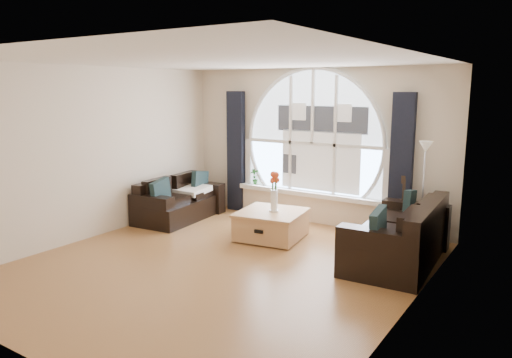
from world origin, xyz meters
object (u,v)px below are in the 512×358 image
at_px(floor_lamp, 423,195).
at_px(guitar, 404,208).
at_px(sofa_left, 179,198).
at_px(vase_flowers, 274,187).
at_px(sofa_right, 398,234).
at_px(potted_plant, 255,176).
at_px(coffee_chest, 271,224).

xyz_separation_m(floor_lamp, guitar, (-0.30, 0.11, -0.27)).
xyz_separation_m(sofa_left, vase_flowers, (2.05, -0.07, 0.43)).
height_order(sofa_right, potted_plant, potted_plant).
relative_size(sofa_left, floor_lamp, 1.03).
bearing_deg(guitar, sofa_left, 176.38).
bearing_deg(vase_flowers, guitar, 29.21).
xyz_separation_m(sofa_right, guitar, (-0.21, 0.95, 0.13)).
bearing_deg(coffee_chest, potted_plant, 124.02).
height_order(sofa_left, floor_lamp, floor_lamp).
distance_m(floor_lamp, potted_plant, 3.24).
height_order(sofa_left, guitar, guitar).
distance_m(sofa_right, potted_plant, 3.36).
distance_m(coffee_chest, guitar, 2.06).
relative_size(sofa_right, vase_flowers, 2.79).
height_order(vase_flowers, potted_plant, vase_flowers).
distance_m(vase_flowers, guitar, 2.03).
relative_size(floor_lamp, guitar, 1.51).
distance_m(coffee_chest, floor_lamp, 2.34).
height_order(sofa_left, coffee_chest, sofa_left).
bearing_deg(potted_plant, sofa_left, -127.37).
distance_m(sofa_left, sofa_right, 4.01).
bearing_deg(vase_flowers, sofa_right, 0.69).
xyz_separation_m(sofa_left, guitar, (3.80, 0.91, 0.13)).
xyz_separation_m(floor_lamp, potted_plant, (-3.22, 0.35, -0.09)).
bearing_deg(sofa_left, potted_plant, 47.35).
distance_m(sofa_right, vase_flowers, 2.01).
relative_size(vase_flowers, potted_plant, 2.18).
xyz_separation_m(vase_flowers, guitar, (1.75, 0.98, -0.30)).
relative_size(sofa_right, floor_lamp, 1.22).
distance_m(coffee_chest, potted_plant, 1.73).
bearing_deg(potted_plant, guitar, -4.75).
distance_m(vase_flowers, floor_lamp, 2.23).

